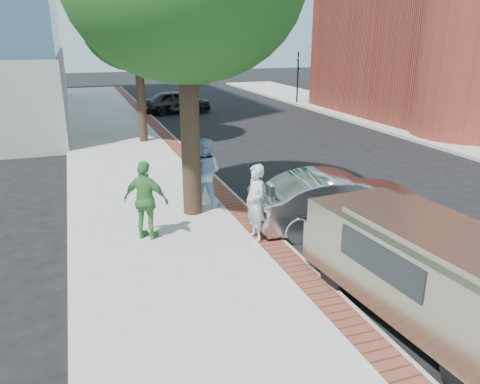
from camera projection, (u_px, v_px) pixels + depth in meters
name	position (u px, v px, depth m)	size (l,w,h in m)	color
ground	(234.00, 240.00, 11.92)	(120.00, 120.00, 0.00)	black
sidewalk	(134.00, 165.00, 18.58)	(5.00, 60.00, 0.15)	#9E9991
brick_strip	(188.00, 158.00, 19.25)	(0.60, 60.00, 0.01)	brown
curb	(196.00, 159.00, 19.38)	(0.10, 60.00, 0.15)	gray
sidewalk_far	(454.00, 137.00, 23.62)	(5.00, 60.00, 0.15)	#9E9991
signal_near	(141.00, 78.00, 31.15)	(0.70, 0.15, 3.80)	black
signal_far	(298.00, 73.00, 34.81)	(0.70, 0.15, 3.80)	black
tree_far	(136.00, 27.00, 20.80)	(4.80, 4.80, 7.14)	black
parking_meter	(270.00, 199.00, 11.29)	(0.12, 0.32, 1.47)	gray
person_gray	(256.00, 203.00, 11.30)	(0.70, 0.46, 1.92)	#B5B4B9
person_officer	(205.00, 172.00, 13.63)	(0.99, 0.77, 2.03)	#94B7E5
person_green	(146.00, 200.00, 11.39)	(1.16, 0.48, 1.98)	#40883E
sedan_silver	(339.00, 201.00, 12.47)	(1.63, 4.68, 1.54)	#A3A4A9
bg_car	(177.00, 102.00, 31.04)	(1.79, 4.45, 1.52)	black
van	(422.00, 266.00, 8.36)	(2.36, 5.26, 1.89)	gray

